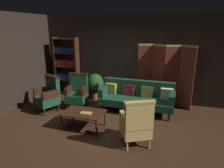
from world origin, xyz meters
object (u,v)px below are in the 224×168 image
folding_screen (164,75)px  velvet_couch (137,96)px  coffee_table (83,114)px  book_tan_leather (86,113)px  potted_plant (95,85)px  armchair_wing_right (77,92)px  armchair_gilt_accent (136,124)px  bookshelf (67,65)px  armchair_wing_left (48,95)px

folding_screen → velvet_couch: bearing=-136.2°
coffee_table → book_tan_leather: bearing=-33.7°
velvet_couch → potted_plant: (-1.54, 0.52, 0.06)m
coffee_table → velvet_couch: bearing=54.6°
velvet_couch → armchair_wing_right: (-1.77, -0.31, 0.03)m
folding_screen → book_tan_leather: (-1.62, -2.18, -0.55)m
velvet_couch → book_tan_leather: bearing=-121.3°
armchair_gilt_accent → potted_plant: bearing=129.4°
bookshelf → velvet_couch: bearing=-15.3°
bookshelf → coffee_table: bearing=-52.4°
armchair_gilt_accent → book_tan_leather: armchair_gilt_accent is taller
armchair_gilt_accent → potted_plant: size_ratio=1.17×
armchair_wing_right → potted_plant: armchair_wing_right is taller
velvet_couch → armchair_wing_right: size_ratio=2.04×
coffee_table → armchair_wing_left: 1.56m
armchair_wing_right → potted_plant: size_ratio=1.17×
armchair_wing_left → armchair_wing_right: size_ratio=1.00×
potted_plant → armchair_gilt_accent: bearing=-50.6°
armchair_gilt_accent → armchair_wing_right: size_ratio=1.00×
folding_screen → armchair_gilt_accent: size_ratio=1.83×
velvet_couch → folding_screen: bearing=43.8°
coffee_table → armchair_wing_right: (-0.75, 1.13, 0.12)m
coffee_table → armchair_gilt_accent: 1.40m
velvet_couch → armchair_wing_left: bearing=-161.8°
armchair_gilt_accent → book_tan_leather: size_ratio=4.09×
armchair_gilt_accent → armchair_wing_left: same height
armchair_gilt_accent → armchair_wing_right: bearing=145.3°
book_tan_leather → bookshelf: bearing=128.4°
folding_screen → bookshelf: size_ratio=0.93×
folding_screen → armchair_wing_left: (-3.14, -1.47, -0.50)m
armchair_gilt_accent → book_tan_leather: (-1.25, 0.26, -0.06)m
armchair_wing_left → book_tan_leather: 1.68m
velvet_couch → armchair_wing_left: 2.57m
armchair_wing_right → book_tan_leather: armchair_wing_right is taller
armchair_gilt_accent → velvet_couch: bearing=100.7°
bookshelf → coffee_table: (1.68, -2.18, -0.70)m
book_tan_leather → armchair_gilt_accent: bearing=-11.7°
potted_plant → bookshelf: bearing=169.6°
armchair_wing_left → armchair_wing_right: (0.67, 0.50, 0.00)m
folding_screen → armchair_wing_right: 2.70m
coffee_table → bookshelf: bearing=127.6°
folding_screen → bookshelf: (-3.40, 0.07, 0.08)m
armchair_wing_left → coffee_table: bearing=-24.0°
book_tan_leather → folding_screen: bearing=53.4°
armchair_wing_left → folding_screen: bearing=25.1°
bookshelf → velvet_couch: (2.70, -0.74, -0.61)m
bookshelf → coffee_table: bookshelf is taller
coffee_table → potted_plant: bearing=104.9°
folding_screen → armchair_wing_right: bearing=-158.4°
armchair_gilt_accent → potted_plant: armchair_gilt_accent is taller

